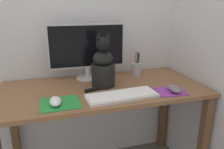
% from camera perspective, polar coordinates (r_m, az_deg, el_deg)
% --- Properties ---
extents(wall_back, '(7.00, 0.04, 2.50)m').
position_cam_1_polar(wall_back, '(1.65, -5.54, 17.76)').
color(wall_back, silver).
rests_on(wall_back, ground_plane).
extents(wall_side_right, '(0.04, 7.00, 2.50)m').
position_cam_1_polar(wall_side_right, '(1.63, 22.42, 16.59)').
color(wall_side_right, silver).
rests_on(wall_side_right, ground_plane).
extents(desk, '(1.30, 0.61, 0.74)m').
position_cam_1_polar(desk, '(1.46, -2.23, -7.38)').
color(desk, brown).
rests_on(desk, ground_plane).
extents(monitor, '(0.54, 0.17, 0.39)m').
position_cam_1_polar(monitor, '(1.54, -6.48, 6.61)').
color(monitor, '#B2B2B7').
rests_on(monitor, desk).
extents(keyboard, '(0.42, 0.18, 0.02)m').
position_cam_1_polar(keyboard, '(1.26, 2.61, -5.53)').
color(keyboard, silver).
rests_on(keyboard, desk).
extents(mousepad_left, '(0.21, 0.19, 0.00)m').
position_cam_1_polar(mousepad_left, '(1.22, -13.52, -7.33)').
color(mousepad_left, '#238438').
rests_on(mousepad_left, desk).
extents(mousepad_right, '(0.19, 0.17, 0.00)m').
position_cam_1_polar(mousepad_right, '(1.39, 15.05, -4.27)').
color(mousepad_right, purple).
rests_on(mousepad_right, desk).
extents(computer_mouse_left, '(0.06, 0.11, 0.04)m').
position_cam_1_polar(computer_mouse_left, '(1.20, -14.56, -6.80)').
color(computer_mouse_left, white).
rests_on(computer_mouse_left, mousepad_left).
extents(computer_mouse_right, '(0.06, 0.11, 0.04)m').
position_cam_1_polar(computer_mouse_right, '(1.38, 15.94, -3.60)').
color(computer_mouse_right, slate).
rests_on(computer_mouse_right, mousepad_right).
extents(cat, '(0.22, 0.18, 0.35)m').
position_cam_1_polar(cat, '(1.41, -2.33, 2.00)').
color(cat, black).
rests_on(cat, desk).
extents(pen_cup, '(0.08, 0.08, 0.18)m').
position_cam_1_polar(pen_cup, '(1.65, 6.45, 1.44)').
color(pen_cup, '#99999E').
rests_on(pen_cup, desk).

